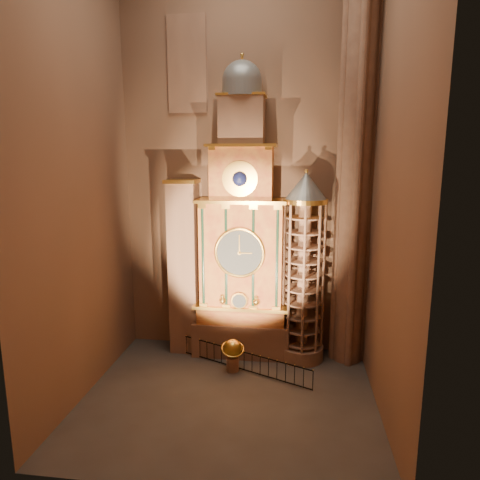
# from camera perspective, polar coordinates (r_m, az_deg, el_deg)

# --- Properties ---
(floor) EXTENTS (14.00, 14.00, 0.00)m
(floor) POSITION_cam_1_polar(r_m,az_deg,el_deg) (22.01, -1.52, -20.28)
(floor) COLOR #383330
(floor) RESTS_ON ground
(wall_back) EXTENTS (22.00, 0.00, 22.00)m
(wall_back) POSITION_cam_1_polar(r_m,az_deg,el_deg) (24.78, 0.56, 9.98)
(wall_back) COLOR #8C634B
(wall_back) RESTS_ON floor
(wall_left) EXTENTS (0.00, 22.00, 22.00)m
(wall_left) POSITION_cam_1_polar(r_m,az_deg,el_deg) (21.12, -21.04, 9.11)
(wall_left) COLOR #8C634B
(wall_left) RESTS_ON floor
(wall_right) EXTENTS (0.00, 22.00, 22.00)m
(wall_right) POSITION_cam_1_polar(r_m,az_deg,el_deg) (19.02, 19.90, 9.07)
(wall_right) COLOR #8C634B
(wall_right) RESTS_ON floor
(astronomical_clock) EXTENTS (5.60, 2.41, 16.70)m
(astronomical_clock) POSITION_cam_1_polar(r_m,az_deg,el_deg) (24.21, 0.24, -0.34)
(astronomical_clock) COLOR #8C634C
(astronomical_clock) RESTS_ON floor
(portrait_tower) EXTENTS (1.80, 1.60, 10.20)m
(portrait_tower) POSITION_cam_1_polar(r_m,az_deg,el_deg) (25.21, -7.46, -3.54)
(portrait_tower) COLOR #8C634C
(portrait_tower) RESTS_ON floor
(stair_turret) EXTENTS (2.50, 2.50, 10.80)m
(stair_turret) POSITION_cam_1_polar(r_m,az_deg,el_deg) (24.09, 8.47, -3.96)
(stair_turret) COLOR #8C634C
(stair_turret) RESTS_ON floor
(gothic_pier) EXTENTS (2.04, 2.04, 22.00)m
(gothic_pier) POSITION_cam_1_polar(r_m,az_deg,el_deg) (23.80, 15.21, 9.57)
(gothic_pier) COLOR #8C634C
(gothic_pier) RESTS_ON floor
(stained_glass_window) EXTENTS (2.20, 0.14, 5.20)m
(stained_glass_window) POSITION_cam_1_polar(r_m,az_deg,el_deg) (25.79, -7.09, 22.23)
(stained_glass_window) COLOR navy
(stained_glass_window) RESTS_ON wall_back
(celestial_globe) EXTENTS (1.51, 1.46, 1.79)m
(celestial_globe) POSITION_cam_1_polar(r_m,az_deg,el_deg) (23.88, -0.99, -14.72)
(celestial_globe) COLOR #8C634C
(celestial_globe) RESTS_ON floor
(iron_railing) EXTENTS (8.16, 3.66, 1.08)m
(iron_railing) POSITION_cam_1_polar(r_m,az_deg,el_deg) (24.25, -0.49, -15.58)
(iron_railing) COLOR black
(iron_railing) RESTS_ON floor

